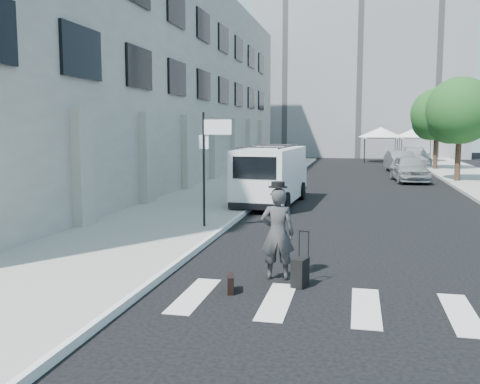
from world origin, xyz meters
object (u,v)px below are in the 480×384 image
at_px(suitcase, 300,272).
at_px(parked_car_b, 401,162).
at_px(businessman, 278,234).
at_px(briefcase, 231,284).
at_px(parked_car_c, 415,158).
at_px(parked_car_a, 409,168).
at_px(cargo_van, 272,175).

xyz_separation_m(suitcase, parked_car_b, (4.09, 28.89, 0.46)).
height_order(businessman, suitcase, businessman).
bearing_deg(briefcase, parked_car_c, 66.52).
bearing_deg(briefcase, parked_car_b, 67.34).
relative_size(businessman, suitcase, 1.74).
height_order(parked_car_a, parked_car_c, parked_car_c).
height_order(cargo_van, parked_car_b, cargo_van).
xyz_separation_m(briefcase, cargo_van, (-1.12, 12.11, 1.04)).
height_order(parked_car_a, parked_car_b, parked_car_a).
distance_m(suitcase, parked_car_b, 29.19).
distance_m(businessman, briefcase, 1.56).
xyz_separation_m(cargo_van, parked_car_c, (7.93, 22.56, -0.42)).
distance_m(briefcase, suitcase, 1.44).
relative_size(suitcase, parked_car_c, 0.21).
bearing_deg(parked_car_b, businessman, -106.93).
relative_size(businessman, parked_car_a, 0.42).
distance_m(briefcase, cargo_van, 12.21).
xyz_separation_m(parked_car_a, parked_car_c, (1.44, 11.72, 0.01)).
relative_size(businessman, cargo_van, 0.31).
distance_m(parked_car_a, parked_car_b, 6.60).
relative_size(businessman, parked_car_b, 0.43).
height_order(suitcase, cargo_van, cargo_van).
bearing_deg(parked_car_b, parked_car_a, -97.71).
height_order(cargo_van, parked_car_a, cargo_van).
height_order(suitcase, parked_car_a, parked_car_a).
bearing_deg(suitcase, briefcase, -136.58).
bearing_deg(suitcase, cargo_van, 118.15).
relative_size(briefcase, suitcase, 0.39).
relative_size(cargo_van, parked_car_c, 1.16).
bearing_deg(parked_car_a, suitcase, -105.16).
height_order(businessman, cargo_van, cargo_van).
bearing_deg(parked_car_c, cargo_van, -109.14).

